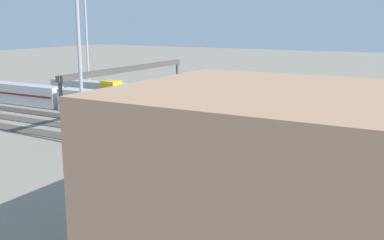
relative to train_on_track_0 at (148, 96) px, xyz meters
The scene contains 15 objects.
ground_plane 28.33m from the train_on_track_0, 153.74° to the left, with size 400.00×400.00×0.00m, color gray.
track_bed_0 25.42m from the train_on_track_0, behind, with size 140.00×2.80×0.12m, color #3D3833.
track_bed_1 25.90m from the train_on_track_0, 168.84° to the left, with size 140.00×2.80×0.12m, color #3D3833.
track_bed_2 27.31m from the train_on_track_0, 158.46° to the left, with size 140.00×2.80×0.12m, color #3D3833.
track_bed_3 29.51m from the train_on_track_0, 149.38° to the left, with size 140.00×2.80×0.12m, color #3D3833.
track_bed_4 32.34m from the train_on_track_0, 141.72° to the left, with size 140.00×2.80×0.12m, color #4C443D.
track_bed_5 35.65m from the train_on_track_0, 135.39° to the left, with size 140.00×2.80×0.12m, color #4C443D.
train_on_track_0 is the anchor object (origin of this frame).
train_on_track_2 15.63m from the train_on_track_0, 140.21° to the left, with size 95.60×3.06×3.80m.
train_on_track_3 35.63m from the train_on_track_0, 155.10° to the left, with size 10.00×3.00×5.00m.
train_on_track_4 45.97m from the train_on_track_0, 154.21° to the left, with size 71.40×3.00×5.00m.
train_on_track_1 5.35m from the train_on_track_0, 69.32° to the left, with size 10.00×3.00×5.00m.
light_mast_0 23.07m from the train_on_track_0, 10.61° to the right, with size 2.80×0.70×26.31m.
light_mast_3 31.70m from the train_on_track_0, 108.27° to the left, with size 2.80×0.70×23.61m.
signal_gantry 14.63m from the train_on_track_0, 112.70° to the left, with size 0.70×30.00×8.80m.
Camera 1 is at (-22.88, 56.69, 15.47)m, focal length 42.32 mm.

